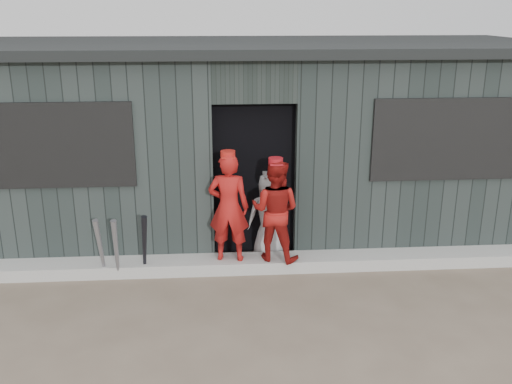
{
  "coord_description": "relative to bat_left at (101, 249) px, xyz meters",
  "views": [
    {
      "loc": [
        -0.44,
        -4.54,
        3.06
      ],
      "look_at": [
        0.0,
        1.8,
        1.0
      ],
      "focal_mm": 40.0,
      "sensor_mm": 36.0,
      "label": 1
    }
  ],
  "objects": [
    {
      "name": "ground",
      "position": [
        1.82,
        -1.65,
        -0.4
      ],
      "size": [
        80.0,
        80.0,
        0.0
      ],
      "primitive_type": "plane",
      "color": "brown",
      "rests_on": "ground"
    },
    {
      "name": "curb",
      "position": [
        1.82,
        0.17,
        -0.32
      ],
      "size": [
        8.0,
        0.36,
        0.15
      ],
      "primitive_type": "cube",
      "color": "#A3A29D",
      "rests_on": "ground"
    },
    {
      "name": "bat_left",
      "position": [
        0.0,
        0.0,
        0.0
      ],
      "size": [
        0.11,
        0.24,
        0.79
      ],
      "primitive_type": "cone",
      "rotation": [
        0.21,
        0.0,
        -0.19
      ],
      "color": "gray",
      "rests_on": "ground"
    },
    {
      "name": "bat_mid",
      "position": [
        0.19,
        -0.05,
        0.0
      ],
      "size": [
        0.1,
        0.24,
        0.8
      ],
      "primitive_type": "cone",
      "rotation": [
        0.21,
        0.0,
        0.12
      ],
      "color": "gray",
      "rests_on": "ground"
    },
    {
      "name": "bat_right",
      "position": [
        0.5,
        0.04,
        0.01
      ],
      "size": [
        0.14,
        0.26,
        0.81
      ],
      "primitive_type": "cone",
      "rotation": [
        0.23,
        0.0,
        0.32
      ],
      "color": "black",
      "rests_on": "ground"
    },
    {
      "name": "player_red_left",
      "position": [
        1.49,
        0.16,
        0.42
      ],
      "size": [
        0.52,
        0.38,
        1.32
      ],
      "primitive_type": "imported",
      "rotation": [
        0.0,
        0.0,
        3.0
      ],
      "color": "#A51614",
      "rests_on": "curb"
    },
    {
      "name": "player_red_right",
      "position": [
        2.04,
        0.15,
        0.37
      ],
      "size": [
        0.74,
        0.67,
        1.24
      ],
      "primitive_type": "imported",
      "rotation": [
        0.0,
        0.0,
        2.74
      ],
      "color": "maroon",
      "rests_on": "curb"
    },
    {
      "name": "player_grey_back",
      "position": [
        2.0,
        0.52,
        0.17
      ],
      "size": [
        0.62,
        0.47,
        1.13
      ],
      "primitive_type": "imported",
      "rotation": [
        0.0,
        0.0,
        3.36
      ],
      "color": "#ABABAB",
      "rests_on": "ground"
    },
    {
      "name": "dugout",
      "position": [
        1.82,
        1.86,
        0.89
      ],
      "size": [
        8.3,
        3.3,
        2.62
      ],
      "color": "black",
      "rests_on": "ground"
    }
  ]
}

